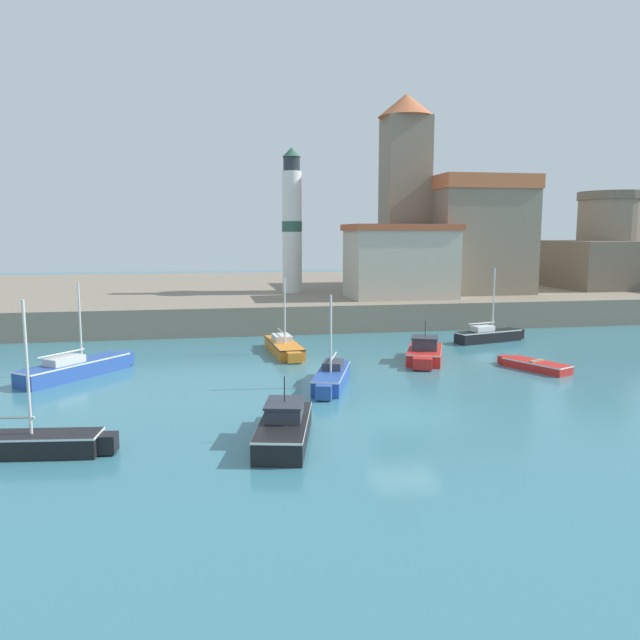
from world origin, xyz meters
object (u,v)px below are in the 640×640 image
Objects in this scene: sailboat_orange_1 at (284,346)px; sailboat_black_3 at (489,335)px; motorboat_red_5 at (425,353)px; motorboat_black_6 at (285,426)px; church at (449,227)px; sailboat_blue_2 at (76,368)px; harbor_shed_near_wharf at (400,261)px; dinghy_red_0 at (535,365)px; sailboat_black_7 at (24,443)px; fortress at (609,255)px; lighthouse at (292,223)px; sailboat_blue_4 at (332,377)px.

sailboat_orange_1 is 14.12m from sailboat_black_3.
motorboat_black_6 is (-9.55, -12.17, 0.02)m from motorboat_red_5.
church reaches higher than sailboat_black_3.
motorboat_red_5 is (18.69, 0.53, 0.02)m from sailboat_blue_2.
church is 10.33m from harbor_shed_near_wharf.
dinghy_red_0 is 5.94m from motorboat_red_5.
fortress is (45.52, 34.96, 4.66)m from sailboat_black_7.
motorboat_black_6 is 0.99× the size of sailboat_black_7.
harbor_shed_near_wharf is (22.08, 16.01, 4.53)m from sailboat_blue_2.
sailboat_blue_2 is 0.48× the size of lighthouse.
harbor_shed_near_wharf reaches higher than sailboat_black_3.
sailboat_orange_1 is 40.06m from fortress.
sailboat_blue_2 is at bearing -141.51° from church.
sailboat_blue_2 is at bearing -144.06° from harbor_shed_near_wharf.
motorboat_red_5 is at bearing -140.10° from fortress.
sailboat_blue_4 is at bearing -141.82° from sailboat_black_3.
motorboat_black_6 is (-14.57, -9.01, 0.27)m from dinghy_red_0.
church is at bearing 58.48° from sailboat_blue_4.
sailboat_blue_4 is 0.42× the size of fortress.
sailboat_blue_4 reaches higher than motorboat_black_6.
fortress is at bearing 49.37° from dinghy_red_0.
fortress is (33.74, 27.59, 4.62)m from sailboat_blue_4.
lighthouse is (-14.98, -1.13, 0.31)m from church.
sailboat_blue_4 is (12.34, -4.16, -0.03)m from sailboat_blue_2.
dinghy_red_0 is at bearing -29.29° from sailboat_orange_1.
sailboat_black_3 is (14.04, 1.50, 0.05)m from sailboat_orange_1.
sailboat_orange_1 is 0.37× the size of church.
sailboat_black_3 is at bearing -140.07° from fortress.
sailboat_orange_1 is 1.18× the size of sailboat_black_3.
sailboat_blue_2 reaches higher than dinghy_red_0.
harbor_shed_near_wharf is (8.00, -5.97, -3.08)m from lighthouse.
sailboat_black_7 is 57.59m from fortress.
harbor_shed_near_wharf is at bearing -162.82° from fortress.
sailboat_blue_4 is 0.96× the size of motorboat_black_6.
motorboat_black_6 is at bearing -128.12° from motorboat_red_5.
fortress is at bearing 28.53° from sailboat_orange_1.
sailboat_black_7 reaches higher than dinghy_red_0.
sailboat_orange_1 is 26.92m from church.
fortress is 1.48× the size of harbor_shed_near_wharf.
sailboat_blue_2 reaches higher than motorboat_red_5.
sailboat_black_3 is 0.31× the size of church.
lighthouse is at bearing 80.45° from sailboat_orange_1.
sailboat_blue_2 is 14.80m from motorboat_black_6.
sailboat_black_3 is 0.94× the size of sailboat_black_7.
sailboat_orange_1 is at bearing 152.73° from motorboat_red_5.
harbor_shed_near_wharf is (3.39, 15.48, 4.51)m from motorboat_red_5.
sailboat_black_3 is at bearing 6.10° from sailboat_orange_1.
sailboat_black_3 is at bearing 47.64° from motorboat_black_6.
harbor_shed_near_wharf is (12.94, 27.65, 4.49)m from motorboat_black_6.
sailboat_blue_4 is at bearing -172.36° from dinghy_red_0.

